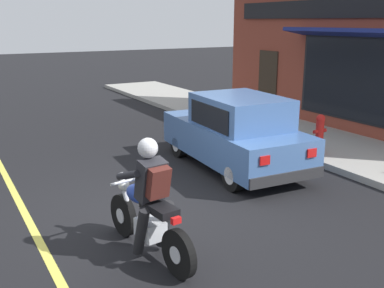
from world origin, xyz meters
The scene contains 7 objects.
ground_plane centered at (0.00, 0.00, 0.00)m, with size 80.00×80.00×0.00m, color black.
sidewalk_curb centered at (5.42, 3.00, 0.07)m, with size 2.60×22.00×0.14m, color #9E9B93.
lane_stripe centered at (-1.80, 3.00, 0.00)m, with size 0.12×19.80×0.01m, color #D1C64C.
storefront_building centered at (6.95, 2.71, 2.11)m, with size 1.25×9.07×4.20m.
motorcycle_with_rider centered at (-0.58, -1.33, 0.68)m, with size 0.62×2.02×1.62m.
car_hatchback centered at (2.53, 1.14, 0.77)m, with size 1.88×3.88×1.57m.
fire_hydrant centered at (4.57, 0.75, 0.57)m, with size 0.36×0.24×0.88m.
Camera 1 is at (-2.79, -6.32, 3.02)m, focal length 42.00 mm.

